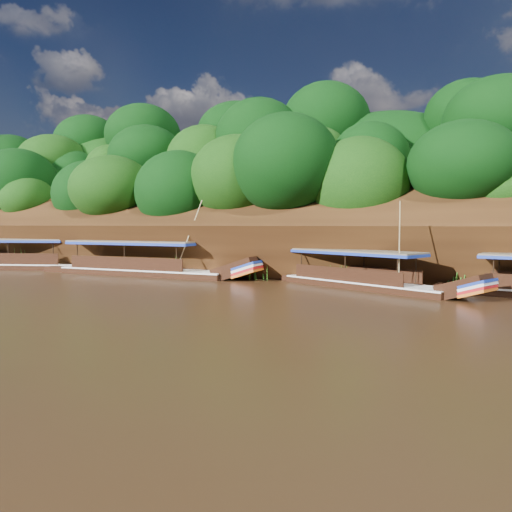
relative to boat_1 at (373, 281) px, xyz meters
The scene contains 6 objects.
ground 8.09m from the boat_1, 112.89° to the right, with size 160.00×160.00×0.00m, color black.
riverbank 15.67m from the boat_1, 101.65° to the left, with size 120.00×30.06×19.40m.
boat_1 is the anchor object (origin of this frame).
boat_2 16.61m from the boat_1, behind, with size 16.50×2.69×6.06m.
boat_3 29.21m from the boat_1, behind, with size 14.55×6.24×3.09m.
reeds 5.88m from the boat_1, 159.70° to the left, with size 48.05×2.26×2.04m.
Camera 1 is at (8.71, -22.17, 3.87)m, focal length 35.00 mm.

